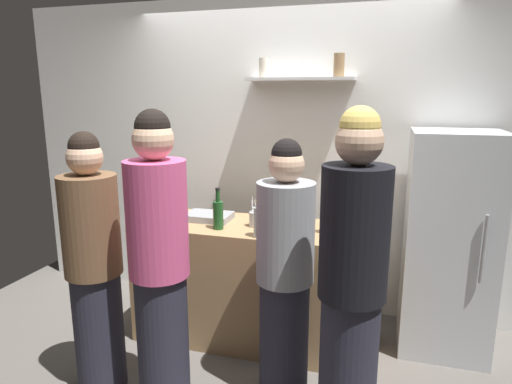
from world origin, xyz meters
The scene contains 15 objects.
ground_plane centered at (0.00, 0.00, 0.00)m, with size 5.28×5.28×0.00m, color #59544F.
back_wall_assembly centered at (0.00, 1.25, 1.30)m, with size 4.80×0.32×2.60m.
refrigerator centered at (1.29, 0.85, 0.79)m, with size 0.60×0.62×1.59m.
counter centered at (-0.05, 0.55, 0.45)m, with size 1.77×0.61×0.90m, color #9E7A51.
baking_pan centered at (-0.43, 0.59, 0.92)m, with size 0.34×0.24×0.05m, color gray.
utensil_holder centered at (-0.04, 0.53, 0.95)m, with size 0.10×0.10×0.22m.
wine_bottle_dark_glass centered at (0.56, 0.69, 1.00)m, with size 0.08×0.08×0.30m.
wine_bottle_pale_glass centered at (0.48, 0.51, 1.00)m, with size 0.08×0.08×0.28m.
wine_bottle_amber_glass centered at (0.25, 0.64, 1.00)m, with size 0.08×0.08×0.29m.
wine_bottle_green_glass centered at (-0.28, 0.40, 1.01)m, with size 0.07×0.07×0.30m.
water_bottle_plastic centered at (0.05, 0.31, 1.01)m, with size 0.09×0.09×0.25m.
person_blonde centered at (0.70, -0.30, 0.89)m, with size 0.34×0.34×1.78m.
person_grey_hoodie centered at (0.30, -0.01, 0.78)m, with size 0.34×0.34×1.59m.
person_brown_jacket centered at (-0.83, -0.27, 0.80)m, with size 0.34×0.34×1.63m.
person_pink_top centered at (-0.36, -0.31, 0.88)m, with size 0.34×0.34×1.76m.
Camera 1 is at (0.83, -2.42, 1.84)m, focal length 31.26 mm.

